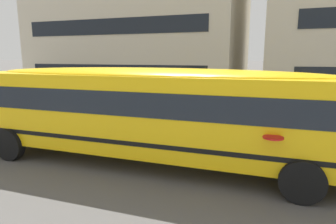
# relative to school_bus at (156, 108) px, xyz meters

# --- Properties ---
(ground_plane) EXTENTS (400.00, 400.00, 0.00)m
(ground_plane) POSITION_rel_school_bus_xyz_m (1.46, 1.61, -1.63)
(ground_plane) COLOR #54514F
(sidewalk_far) EXTENTS (120.00, 3.00, 0.01)m
(sidewalk_far) POSITION_rel_school_bus_xyz_m (1.46, 9.68, -1.62)
(sidewalk_far) COLOR gray
(sidewalk_far) RESTS_ON ground_plane
(lane_centreline) EXTENTS (110.00, 0.16, 0.01)m
(lane_centreline) POSITION_rel_school_bus_xyz_m (1.46, 1.61, -1.62)
(lane_centreline) COLOR silver
(lane_centreline) RESTS_ON ground_plane
(school_bus) EXTENTS (12.27, 2.90, 2.74)m
(school_bus) POSITION_rel_school_bus_xyz_m (0.00, 0.00, 0.00)
(school_bus) COLOR yellow
(school_bus) RESTS_ON ground_plane
(parked_car_white_near_corner) EXTENTS (3.92, 1.91, 1.64)m
(parked_car_white_near_corner) POSITION_rel_school_bus_xyz_m (-12.18, 7.00, -0.78)
(parked_car_white_near_corner) COLOR silver
(parked_car_white_near_corner) RESTS_ON ground_plane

